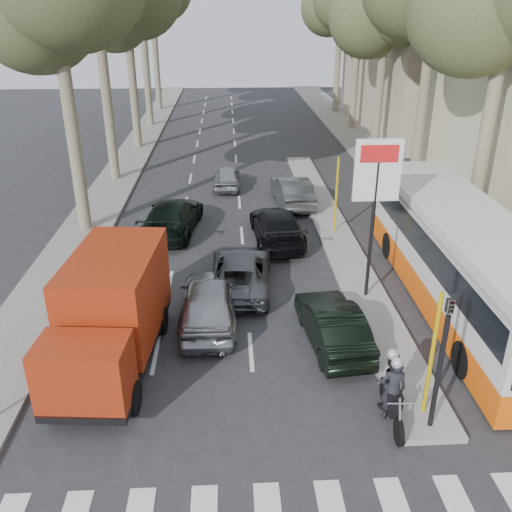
{
  "coord_description": "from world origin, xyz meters",
  "views": [
    {
      "loc": [
        -1.46,
        -11.37,
        9.27
      ],
      "look_at": [
        -0.57,
        5.28,
        1.6
      ],
      "focal_mm": 38.0,
      "sensor_mm": 36.0,
      "label": 1
    }
  ],
  "objects_px": {
    "city_bus": "(460,256)",
    "motorcycle": "(391,387)",
    "red_truck": "(112,311)",
    "silver_hatchback": "(208,301)",
    "dark_hatchback": "(333,324)"
  },
  "relations": [
    {
      "from": "red_truck",
      "to": "city_bus",
      "type": "distance_m",
      "value": 11.3
    },
    {
      "from": "red_truck",
      "to": "dark_hatchback",
      "type": "bearing_deg",
      "value": 10.08
    },
    {
      "from": "city_bus",
      "to": "motorcycle",
      "type": "xyz_separation_m",
      "value": [
        -3.79,
        -5.45,
        -0.91
      ]
    },
    {
      "from": "dark_hatchback",
      "to": "motorcycle",
      "type": "xyz_separation_m",
      "value": [
        0.85,
        -3.18,
        0.17
      ]
    },
    {
      "from": "city_bus",
      "to": "motorcycle",
      "type": "relative_size",
      "value": 5.8
    },
    {
      "from": "city_bus",
      "to": "motorcycle",
      "type": "bearing_deg",
      "value": -123.92
    },
    {
      "from": "dark_hatchback",
      "to": "city_bus",
      "type": "relative_size",
      "value": 0.32
    },
    {
      "from": "silver_hatchback",
      "to": "city_bus",
      "type": "relative_size",
      "value": 0.36
    },
    {
      "from": "silver_hatchback",
      "to": "dark_hatchback",
      "type": "xyz_separation_m",
      "value": [
        3.74,
        -1.43,
        -0.1
      ]
    },
    {
      "from": "motorcycle",
      "to": "dark_hatchback",
      "type": "bearing_deg",
      "value": 107.79
    },
    {
      "from": "silver_hatchback",
      "to": "dark_hatchback",
      "type": "bearing_deg",
      "value": 159.23
    },
    {
      "from": "red_truck",
      "to": "city_bus",
      "type": "bearing_deg",
      "value": 19.5
    },
    {
      "from": "red_truck",
      "to": "motorcycle",
      "type": "distance_m",
      "value": 7.66
    },
    {
      "from": "dark_hatchback",
      "to": "motorcycle",
      "type": "bearing_deg",
      "value": 98.55
    },
    {
      "from": "city_bus",
      "to": "red_truck",
      "type": "bearing_deg",
      "value": -164.64
    }
  ]
}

